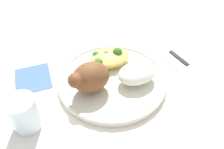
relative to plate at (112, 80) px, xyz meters
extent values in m
plane|color=silver|center=(0.00, 0.00, -0.01)|extent=(2.00, 2.00, 0.00)
cylinder|color=beige|center=(0.00, 0.00, 0.00)|extent=(0.29, 0.29, 0.02)
torus|color=beige|center=(0.00, 0.00, 0.00)|extent=(0.30, 0.30, 0.01)
ellipsoid|color=brown|center=(0.06, 0.02, 0.05)|extent=(0.09, 0.07, 0.08)
sphere|color=brown|center=(0.10, 0.03, 0.06)|extent=(0.04, 0.04, 0.04)
ellipsoid|color=white|center=(-0.06, 0.03, 0.03)|extent=(0.10, 0.07, 0.05)
ellipsoid|color=#EAC154|center=(-0.02, -0.06, 0.03)|extent=(0.11, 0.09, 0.03)
sphere|color=green|center=(0.02, -0.05, 0.03)|extent=(0.02, 0.02, 0.02)
sphere|color=green|center=(-0.04, -0.07, 0.03)|extent=(0.02, 0.02, 0.02)
sphere|color=#31863C|center=(0.02, -0.08, 0.03)|extent=(0.02, 0.02, 0.02)
sphere|color=#37661F|center=(-0.04, -0.06, 0.04)|extent=(0.03, 0.03, 0.03)
sphere|color=#376B20|center=(0.02, -0.04, 0.03)|extent=(0.02, 0.02, 0.02)
sphere|color=#387A25|center=(-0.01, -0.07, 0.03)|extent=(0.02, 0.02, 0.02)
cube|color=#B2B2B7|center=(-0.19, -0.02, -0.01)|extent=(0.02, 0.11, 0.01)
cube|color=#B2B2B7|center=(-0.20, 0.05, -0.01)|extent=(0.03, 0.04, 0.00)
cube|color=black|center=(-0.23, -0.01, -0.01)|extent=(0.02, 0.08, 0.01)
cube|color=silver|center=(-0.24, 0.08, -0.01)|extent=(0.03, 0.11, 0.00)
cylinder|color=silver|center=(0.23, 0.05, 0.03)|extent=(0.07, 0.07, 0.09)
cube|color=#47669E|center=(0.20, -0.10, -0.01)|extent=(0.10, 0.11, 0.00)
camera|label=1|loc=(0.17, 0.39, 0.43)|focal=35.42mm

